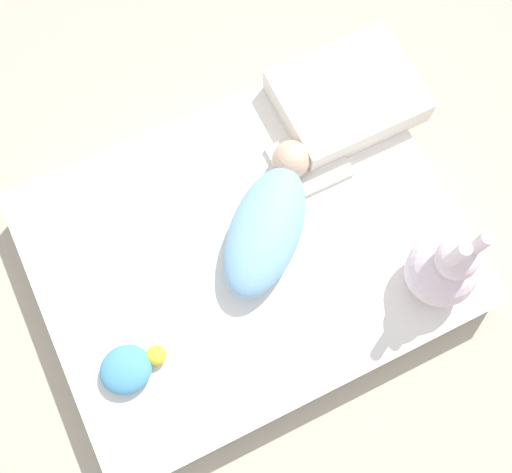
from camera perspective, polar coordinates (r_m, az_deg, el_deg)
The scene contains 7 objects.
ground_plane at distance 1.84m, azimuth -0.72°, elevation -2.30°, with size 12.00×12.00×0.00m, color #B2A893.
bed_mattress at distance 1.76m, azimuth -0.76°, elevation -1.64°, with size 1.17×0.90×0.16m.
burp_cloth at distance 1.76m, azimuth 5.07°, elevation 7.15°, with size 0.20×0.18×0.02m.
swaddled_baby at distance 1.63m, azimuth 1.13°, elevation 1.43°, with size 0.42×0.42×0.13m.
pillow at distance 1.83m, azimuth 8.66°, elevation 13.06°, with size 0.40×0.32×0.09m.
bunny_plush at distance 1.61m, azimuth 17.46°, elevation -2.96°, with size 0.19×0.19×0.36m.
turtle_plush at distance 1.62m, azimuth -11.96°, elevation -12.14°, with size 0.18×0.13×0.06m.
Camera 1 is at (-0.18, -0.42, 1.78)m, focal length 42.00 mm.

